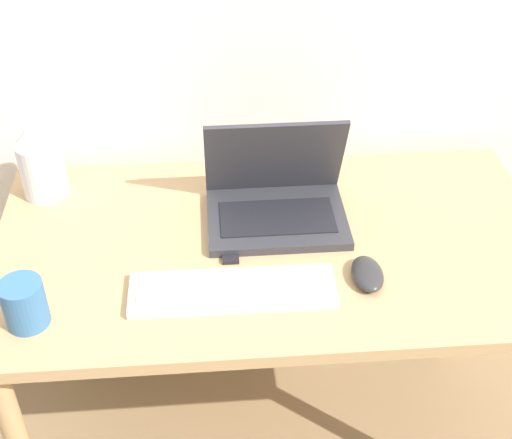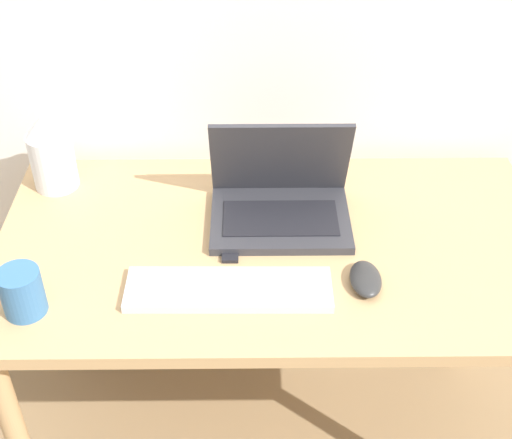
{
  "view_description": "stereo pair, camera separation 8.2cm",
  "coord_description": "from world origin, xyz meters",
  "px_view_note": "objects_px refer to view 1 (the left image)",
  "views": [
    {
      "loc": [
        -0.13,
        -0.88,
        1.75
      ],
      "look_at": [
        -0.04,
        0.29,
        0.82
      ],
      "focal_mm": 50.0,
      "sensor_mm": 36.0,
      "label": 1
    },
    {
      "loc": [
        -0.05,
        -0.89,
        1.75
      ],
      "look_at": [
        -0.04,
        0.29,
        0.82
      ],
      "focal_mm": 50.0,
      "sensor_mm": 36.0,
      "label": 2
    }
  ],
  "objects_px": {
    "keyboard": "(233,290)",
    "mouse": "(367,274)",
    "mug": "(24,303)",
    "mp3_player": "(230,253)",
    "vase": "(40,159)",
    "laptop": "(276,197)"
  },
  "relations": [
    {
      "from": "vase",
      "to": "mouse",
      "type": "bearing_deg",
      "value": -27.12
    },
    {
      "from": "mp3_player",
      "to": "mug",
      "type": "xyz_separation_m",
      "value": [
        -0.41,
        -0.17,
        0.05
      ]
    },
    {
      "from": "mp3_player",
      "to": "keyboard",
      "type": "bearing_deg",
      "value": -90.25
    },
    {
      "from": "laptop",
      "to": "vase",
      "type": "xyz_separation_m",
      "value": [
        -0.55,
        0.13,
        0.05
      ]
    },
    {
      "from": "laptop",
      "to": "mp3_player",
      "type": "relative_size",
      "value": 4.8
    },
    {
      "from": "mug",
      "to": "mp3_player",
      "type": "bearing_deg",
      "value": 22.73
    },
    {
      "from": "keyboard",
      "to": "mug",
      "type": "bearing_deg",
      "value": -173.47
    },
    {
      "from": "keyboard",
      "to": "mug",
      "type": "relative_size",
      "value": 4.25
    },
    {
      "from": "laptop",
      "to": "mug",
      "type": "xyz_separation_m",
      "value": [
        -0.52,
        -0.31,
        -0.0
      ]
    },
    {
      "from": "laptop",
      "to": "mug",
      "type": "relative_size",
      "value": 3.19
    },
    {
      "from": "mp3_player",
      "to": "mouse",
      "type": "bearing_deg",
      "value": -19.64
    },
    {
      "from": "laptop",
      "to": "keyboard",
      "type": "height_order",
      "value": "laptop"
    },
    {
      "from": "mouse",
      "to": "keyboard",
      "type": "bearing_deg",
      "value": -175.53
    },
    {
      "from": "keyboard",
      "to": "mp3_player",
      "type": "xyz_separation_m",
      "value": [
        0.0,
        0.12,
        -0.01
      ]
    },
    {
      "from": "keyboard",
      "to": "mug",
      "type": "height_order",
      "value": "mug"
    },
    {
      "from": "mouse",
      "to": "vase",
      "type": "height_order",
      "value": "vase"
    },
    {
      "from": "laptop",
      "to": "mouse",
      "type": "bearing_deg",
      "value": -54.36
    },
    {
      "from": "keyboard",
      "to": "mouse",
      "type": "xyz_separation_m",
      "value": [
        0.28,
        0.02,
        0.01
      ]
    },
    {
      "from": "vase",
      "to": "mug",
      "type": "xyz_separation_m",
      "value": [
        0.03,
        -0.44,
        -0.05
      ]
    },
    {
      "from": "mouse",
      "to": "mug",
      "type": "height_order",
      "value": "mug"
    },
    {
      "from": "laptop",
      "to": "mp3_player",
      "type": "distance_m",
      "value": 0.18
    },
    {
      "from": "keyboard",
      "to": "vase",
      "type": "bearing_deg",
      "value": 138.05
    }
  ]
}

